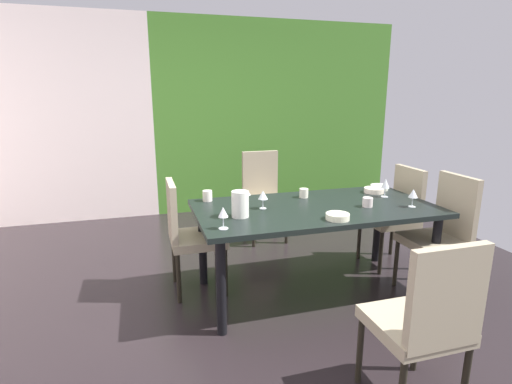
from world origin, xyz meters
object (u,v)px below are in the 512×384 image
at_px(cup_front, 304,193).
at_px(chair_right_near, 442,230).
at_px(dining_table, 315,215).
at_px(serving_bowl_north, 374,190).
at_px(wine_glass_rear, 385,184).
at_px(serving_bowl_corner, 338,216).
at_px(wine_glass_center, 263,195).
at_px(pitcher_east, 240,204).
at_px(chair_head_far, 263,191).
at_px(cup_right, 368,202).
at_px(chair_left_far, 188,231).
at_px(wine_glass_west, 413,194).
at_px(cup_near_shelf, 207,196).
at_px(wine_glass_south, 223,213).
at_px(chair_head_near, 426,319).
at_px(chair_right_far, 396,211).
at_px(serving_bowl_left, 379,187).

bearing_deg(cup_front, chair_right_near, -30.78).
height_order(dining_table, serving_bowl_north, serving_bowl_north).
relative_size(wine_glass_rear, serving_bowl_corner, 0.95).
relative_size(wine_glass_center, pitcher_east, 0.74).
distance_m(chair_head_far, cup_right, 1.58).
distance_m(chair_left_far, serving_bowl_corner, 1.23).
relative_size(chair_right_near, wine_glass_west, 6.79).
bearing_deg(cup_near_shelf, cup_front, -8.50).
xyz_separation_m(chair_right_near, cup_right, (-0.61, 0.17, 0.24)).
bearing_deg(wine_glass_south, serving_bowl_corner, -2.30).
bearing_deg(chair_right_near, chair_head_near, 136.22).
bearing_deg(wine_glass_west, cup_front, 143.88).
bearing_deg(dining_table, serving_bowl_north, 20.34).
xyz_separation_m(chair_right_near, wine_glass_center, (-1.44, 0.36, 0.31)).
xyz_separation_m(wine_glass_rear, wine_glass_west, (0.03, -0.34, -0.01)).
distance_m(serving_bowl_corner, pitcher_east, 0.71).
xyz_separation_m(cup_front, cup_near_shelf, (-0.83, 0.12, 0.01)).
bearing_deg(serving_bowl_north, chair_head_near, -113.85).
bearing_deg(chair_right_far, pitcher_east, 103.93).
bearing_deg(serving_bowl_north, pitcher_east, -164.91).
xyz_separation_m(chair_head_far, cup_near_shelf, (-0.80, -0.97, 0.25)).
bearing_deg(chair_right_near, serving_bowl_corner, 93.52).
bearing_deg(chair_right_far, chair_head_near, 148.76).
bearing_deg(chair_right_far, wine_glass_center, 99.98).
bearing_deg(chair_right_near, cup_near_shelf, 68.60).
height_order(serving_bowl_north, pitcher_east, pitcher_east).
bearing_deg(chair_right_far, wine_glass_rear, 125.61).
height_order(dining_table, pitcher_east, pitcher_east).
bearing_deg(serving_bowl_left, chair_head_far, 129.20).
xyz_separation_m(wine_glass_south, pitcher_east, (0.18, 0.23, -0.01)).
distance_m(chair_left_far, serving_bowl_north, 1.72).
height_order(wine_glass_rear, wine_glass_west, wine_glass_rear).
distance_m(chair_head_far, chair_head_near, 2.74).
relative_size(chair_head_near, serving_bowl_left, 5.89).
bearing_deg(cup_near_shelf, chair_head_near, -65.86).
height_order(wine_glass_center, serving_bowl_corner, wine_glass_center).
height_order(dining_table, chair_head_far, chair_head_far).
height_order(wine_glass_west, cup_right, wine_glass_west).
bearing_deg(wine_glass_center, chair_right_near, -14.03).
relative_size(wine_glass_center, serving_bowl_left, 0.88).
bearing_deg(wine_glass_south, chair_right_far, 19.22).
distance_m(dining_table, wine_glass_west, 0.80).
bearing_deg(chair_head_near, chair_right_far, 58.76).
height_order(chair_left_far, wine_glass_south, chair_left_far).
distance_m(dining_table, wine_glass_center, 0.47).
height_order(chair_head_near, cup_front, chair_head_near).
bearing_deg(serving_bowl_north, cup_near_shelf, 174.54).
relative_size(chair_head_near, chair_right_far, 1.02).
bearing_deg(chair_right_near, chair_left_far, 73.06).
bearing_deg(serving_bowl_left, chair_left_far, -178.60).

